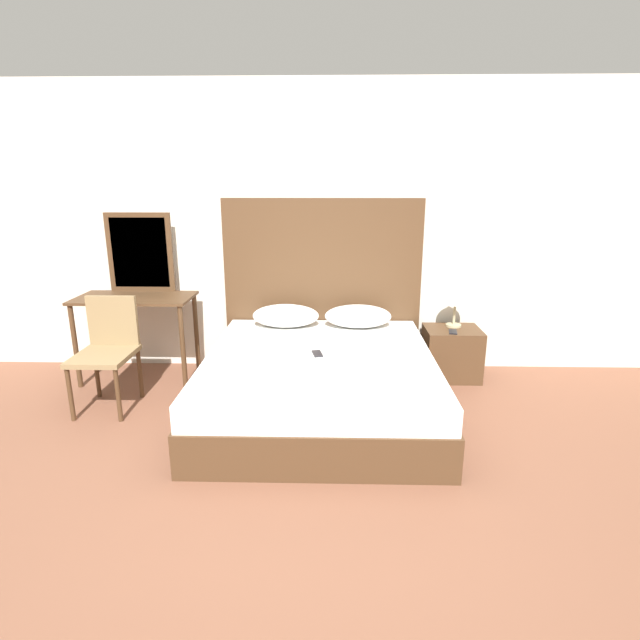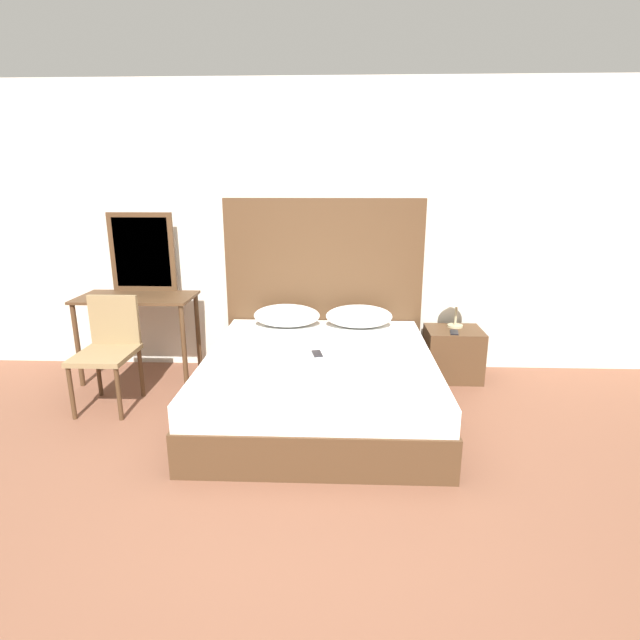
# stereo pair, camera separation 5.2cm
# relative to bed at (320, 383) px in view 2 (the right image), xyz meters

# --- Properties ---
(ground_plane) EXTENTS (16.00, 16.00, 0.00)m
(ground_plane) POSITION_rel_bed_xyz_m (-0.14, -1.21, -0.25)
(ground_plane) COLOR brown
(wall_back) EXTENTS (10.00, 0.06, 2.70)m
(wall_back) POSITION_rel_bed_xyz_m (-0.14, 1.10, 1.10)
(wall_back) COLOR silver
(wall_back) RESTS_ON ground_plane
(bed) EXTENTS (1.80, 2.00, 0.50)m
(bed) POSITION_rel_bed_xyz_m (0.00, 0.00, 0.00)
(bed) COLOR #4C331E
(bed) RESTS_ON ground_plane
(headboard) EXTENTS (1.89, 0.05, 1.66)m
(headboard) POSITION_rel_bed_xyz_m (-0.00, 1.03, 0.58)
(headboard) COLOR #4C331E
(headboard) RESTS_ON ground_plane
(pillow_left) EXTENTS (0.62, 0.37, 0.21)m
(pillow_left) POSITION_rel_bed_xyz_m (-0.34, 0.77, 0.35)
(pillow_left) COLOR white
(pillow_left) RESTS_ON bed
(pillow_right) EXTENTS (0.62, 0.37, 0.21)m
(pillow_right) POSITION_rel_bed_xyz_m (0.34, 0.77, 0.35)
(pillow_right) COLOR white
(pillow_right) RESTS_ON bed
(phone_on_bed) EXTENTS (0.10, 0.16, 0.01)m
(phone_on_bed) POSITION_rel_bed_xyz_m (-0.02, -0.01, 0.26)
(phone_on_bed) COLOR #232328
(phone_on_bed) RESTS_ON bed
(nightstand) EXTENTS (0.51, 0.43, 0.48)m
(nightstand) POSITION_rel_bed_xyz_m (1.23, 0.78, -0.01)
(nightstand) COLOR #4C331E
(nightstand) RESTS_ON ground_plane
(table_lamp) EXTENTS (0.24, 0.24, 0.37)m
(table_lamp) POSITION_rel_bed_xyz_m (1.25, 0.86, 0.51)
(table_lamp) COLOR tan
(table_lamp) RESTS_ON nightstand
(phone_on_nightstand) EXTENTS (0.10, 0.16, 0.01)m
(phone_on_nightstand) POSITION_rel_bed_xyz_m (1.20, 0.67, 0.24)
(phone_on_nightstand) COLOR black
(phone_on_nightstand) RESTS_ON nightstand
(vanity_desk) EXTENTS (1.04, 0.53, 0.79)m
(vanity_desk) POSITION_rel_bed_xyz_m (-1.71, 0.68, 0.42)
(vanity_desk) COLOR #4C331E
(vanity_desk) RESTS_ON ground_plane
(vanity_mirror) EXTENTS (0.61, 0.03, 0.74)m
(vanity_mirror) POSITION_rel_bed_xyz_m (-1.71, 0.92, 0.92)
(vanity_mirror) COLOR #4C331E
(vanity_mirror) RESTS_ON vanity_desk
(chair) EXTENTS (0.43, 0.51, 0.90)m
(chair) POSITION_rel_bed_xyz_m (-1.74, 0.11, 0.27)
(chair) COLOR olive
(chair) RESTS_ON ground_plane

